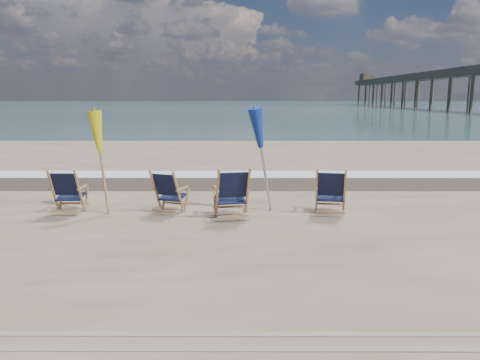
{
  "coord_description": "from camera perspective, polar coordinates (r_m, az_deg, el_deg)",
  "views": [
    {
      "loc": [
        0.03,
        -6.84,
        2.52
      ],
      "look_at": [
        0.0,
        2.2,
        0.9
      ],
      "focal_mm": 35.0,
      "sensor_mm": 36.0,
      "label": 1
    }
  ],
  "objects": [
    {
      "name": "beach_chair_2",
      "position": [
        9.62,
        0.94,
        -1.6
      ],
      "size": [
        0.85,
        0.92,
        1.12
      ],
      "primitive_type": null,
      "rotation": [
        0.0,
        0.0,
        3.33
      ],
      "color": "black",
      "rests_on": "ground"
    },
    {
      "name": "umbrella_blue",
      "position": [
        10.05,
        2.95,
        5.97
      ],
      "size": [
        0.3,
        0.3,
        2.32
      ],
      "color": "#A5A5AD",
      "rests_on": "ground"
    },
    {
      "name": "fishing_pier",
      "position": [
        89.34,
        25.8,
        10.54
      ],
      "size": [
        4.4,
        140.0,
        9.3
      ],
      "primitive_type": null,
      "color": "#4B4136",
      "rests_on": "ground"
    },
    {
      "name": "beach_chair_0",
      "position": [
        10.58,
        -19.0,
        -1.36
      ],
      "size": [
        0.66,
        0.74,
        1.02
      ],
      "primitive_type": null,
      "rotation": [
        0.0,
        0.0,
        3.13
      ],
      "color": "black",
      "rests_on": "ground"
    },
    {
      "name": "wet_sand_strip",
      "position": [
        13.88,
        0.06,
        -0.3
      ],
      "size": [
        200.0,
        2.6,
        0.0
      ],
      "primitive_type": "cube",
      "color": "#42362A",
      "rests_on": "ground"
    },
    {
      "name": "umbrella_yellow",
      "position": [
        10.35,
        -16.62,
        5.1
      ],
      "size": [
        0.3,
        0.3,
        2.21
      ],
      "color": "#A8764B",
      "rests_on": "ground"
    },
    {
      "name": "beach_chair_1",
      "position": [
        10.05,
        -7.57,
        -1.57
      ],
      "size": [
        0.83,
        0.88,
        0.98
      ],
      "primitive_type": null,
      "rotation": [
        0.0,
        0.0,
        2.79
      ],
      "color": "black",
      "rests_on": "ground"
    },
    {
      "name": "surf_foam",
      "position": [
        15.35,
        0.07,
        0.72
      ],
      "size": [
        200.0,
        1.4,
        0.01
      ],
      "primitive_type": "cube",
      "color": "silver",
      "rests_on": "ground"
    },
    {
      "name": "ocean",
      "position": [
        134.87,
        0.17,
        9.1
      ],
      "size": [
        400.0,
        400.0,
        0.0
      ],
      "primitive_type": "plane",
      "color": "#3E6267",
      "rests_on": "ground"
    },
    {
      "name": "beach_chair_3",
      "position": [
        10.11,
        12.63,
        -1.5
      ],
      "size": [
        0.78,
        0.85,
        1.04
      ],
      "primitive_type": null,
      "rotation": [
        0.0,
        0.0,
        2.97
      ],
      "color": "black",
      "rests_on": "ground"
    }
  ]
}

